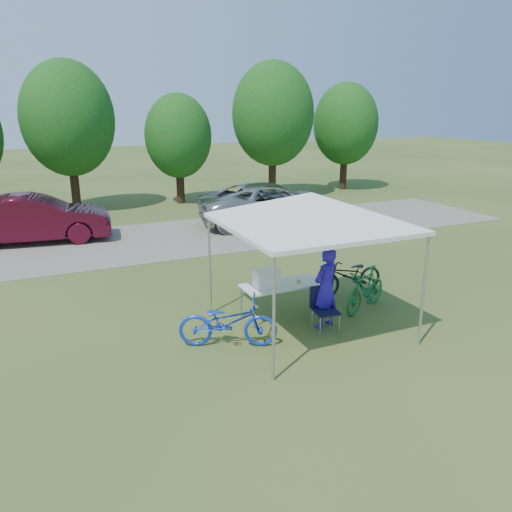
{
  "coord_description": "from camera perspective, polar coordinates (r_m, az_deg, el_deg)",
  "views": [
    {
      "loc": [
        -4.71,
        -7.89,
        4.25
      ],
      "look_at": [
        -0.22,
        2.0,
        0.98
      ],
      "focal_mm": 35.0,
      "sensor_mm": 36.0,
      "label": 1
    }
  ],
  "objects": [
    {
      "name": "treeline",
      "position": [
        22.39,
        -13.47,
        14.47
      ],
      "size": [
        24.89,
        4.28,
        6.3
      ],
      "color": "#382314",
      "rests_on": "ground"
    },
    {
      "name": "bike_blue",
      "position": [
        9.19,
        -3.23,
        -7.54
      ],
      "size": [
        1.9,
        1.32,
        0.95
      ],
      "primitive_type": "imported",
      "rotation": [
        0.0,
        0.0,
        1.14
      ],
      "color": "blue",
      "rests_on": "ground"
    },
    {
      "name": "cooler",
      "position": [
        10.14,
        1.17,
        -2.53
      ],
      "size": [
        0.51,
        0.34,
        0.37
      ],
      "color": "white",
      "rests_on": "folding_table"
    },
    {
      "name": "bike_green",
      "position": [
        11.02,
        12.41,
        -3.74
      ],
      "size": [
        1.6,
        1.06,
        0.94
      ],
      "primitive_type": "imported",
      "rotation": [
        0.0,
        0.0,
        -1.14
      ],
      "color": "#166530",
      "rests_on": "ground"
    },
    {
      "name": "bike_dark",
      "position": [
        11.81,
        10.68,
        -2.24
      ],
      "size": [
        1.79,
        0.66,
        0.93
      ],
      "primitive_type": "imported",
      "rotation": [
        0.0,
        0.0,
        -1.54
      ],
      "color": "black",
      "rests_on": "ground"
    },
    {
      "name": "cyclist",
      "position": [
        9.93,
        7.95,
        -3.65
      ],
      "size": [
        0.69,
        0.56,
        1.63
      ],
      "primitive_type": "imported",
      "rotation": [
        0.0,
        0.0,
        3.47
      ],
      "color": "#2916B3",
      "rests_on": "ground"
    },
    {
      "name": "minivan",
      "position": [
        18.51,
        2.01,
        5.95
      ],
      "size": [
        5.88,
        3.5,
        1.53
      ],
      "primitive_type": "imported",
      "rotation": [
        0.0,
        0.0,
        1.39
      ],
      "color": "#ABAAA6",
      "rests_on": "gravel_strip"
    },
    {
      "name": "folding_table",
      "position": [
        10.38,
        3.15,
        -3.41
      ],
      "size": [
        1.75,
        0.73,
        0.72
      ],
      "color": "white",
      "rests_on": "ground"
    },
    {
      "name": "ground",
      "position": [
        10.12,
        5.87,
        -8.17
      ],
      "size": [
        100.0,
        100.0,
        0.0
      ],
      "primitive_type": "plane",
      "color": "#2D5119",
      "rests_on": "ground"
    },
    {
      "name": "sedan",
      "position": [
        17.55,
        -23.92,
        3.92
      ],
      "size": [
        4.82,
        2.2,
        1.53
      ],
      "primitive_type": "imported",
      "rotation": [
        0.0,
        0.0,
        1.44
      ],
      "color": "#490C1C",
      "rests_on": "gravel_strip"
    },
    {
      "name": "gravel_strip",
      "position": [
        17.11,
        -7.67,
        2.25
      ],
      "size": [
        24.0,
        5.0,
        0.02
      ],
      "primitive_type": "cube",
      "color": "gray",
      "rests_on": "ground"
    },
    {
      "name": "canopy",
      "position": [
        9.33,
        6.35,
        6.78
      ],
      "size": [
        4.53,
        4.53,
        3.0
      ],
      "color": "#A5A5AA",
      "rests_on": "ground"
    },
    {
      "name": "ice_cream_cup",
      "position": [
        10.47,
        4.88,
        -2.87
      ],
      "size": [
        0.08,
        0.08,
        0.06
      ],
      "primitive_type": "cylinder",
      "color": "gold",
      "rests_on": "folding_table"
    },
    {
      "name": "folding_chair",
      "position": [
        9.91,
        7.71,
        -5.54
      ],
      "size": [
        0.5,
        0.52,
        0.88
      ],
      "rotation": [
        0.0,
        0.0,
        -0.13
      ],
      "color": "black",
      "rests_on": "ground"
    }
  ]
}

